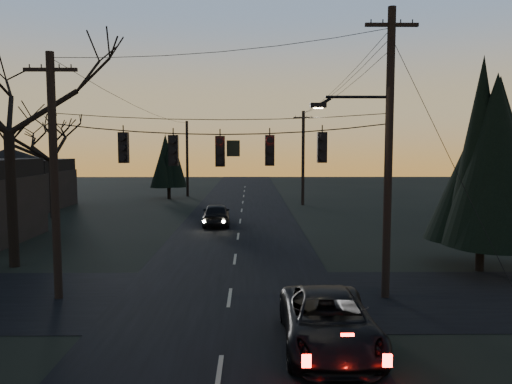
{
  "coord_description": "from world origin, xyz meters",
  "views": [
    {
      "loc": [
        0.74,
        -7.15,
        5.32
      ],
      "look_at": [
        0.92,
        8.78,
        3.86
      ],
      "focal_mm": 35.0,
      "sensor_mm": 36.0,
      "label": 1
    }
  ],
  "objects_px": {
    "utility_pole_right": "(385,297)",
    "utility_pole_far_r": "(303,205)",
    "utility_pole_far_l": "(188,196)",
    "bare_tree_left": "(6,78)",
    "evergreen_right": "(484,159)",
    "suv_near": "(329,322)",
    "sedan_oncoming_a": "(216,214)",
    "utility_pole_left": "(59,298)"
  },
  "relations": [
    {
      "from": "utility_pole_right",
      "to": "utility_pole_far_r",
      "type": "bearing_deg",
      "value": 90.0
    },
    {
      "from": "utility_pole_far_r",
      "to": "utility_pole_far_l",
      "type": "relative_size",
      "value": 1.06
    },
    {
      "from": "utility_pole_right",
      "to": "utility_pole_far_r",
      "type": "distance_m",
      "value": 28.0
    },
    {
      "from": "bare_tree_left",
      "to": "utility_pole_far_r",
      "type": "bearing_deg",
      "value": 56.81
    },
    {
      "from": "utility_pole_far_r",
      "to": "evergreen_right",
      "type": "bearing_deg",
      "value": -78.15
    },
    {
      "from": "suv_near",
      "to": "sedan_oncoming_a",
      "type": "distance_m",
      "value": 21.03
    },
    {
      "from": "utility_pole_right",
      "to": "utility_pole_far_l",
      "type": "xyz_separation_m",
      "value": [
        -11.5,
        36.0,
        0.0
      ]
    },
    {
      "from": "bare_tree_left",
      "to": "sedan_oncoming_a",
      "type": "bearing_deg",
      "value": 54.51
    },
    {
      "from": "evergreen_right",
      "to": "utility_pole_far_l",
      "type": "bearing_deg",
      "value": 117.23
    },
    {
      "from": "utility_pole_right",
      "to": "bare_tree_left",
      "type": "distance_m",
      "value": 17.96
    },
    {
      "from": "utility_pole_right",
      "to": "evergreen_right",
      "type": "distance_m",
      "value": 7.94
    },
    {
      "from": "utility_pole_left",
      "to": "suv_near",
      "type": "relative_size",
      "value": 1.65
    },
    {
      "from": "utility_pole_left",
      "to": "evergreen_right",
      "type": "height_order",
      "value": "evergreen_right"
    },
    {
      "from": "utility_pole_far_r",
      "to": "evergreen_right",
      "type": "relative_size",
      "value": 1.01
    },
    {
      "from": "utility_pole_far_r",
      "to": "sedan_oncoming_a",
      "type": "distance_m",
      "value": 13.81
    },
    {
      "from": "utility_pole_far_r",
      "to": "utility_pole_right",
      "type": "bearing_deg",
      "value": -90.0
    },
    {
      "from": "utility_pole_far_r",
      "to": "evergreen_right",
      "type": "xyz_separation_m",
      "value": [
        5.08,
        -24.22,
        4.79
      ]
    },
    {
      "from": "utility_pole_left",
      "to": "sedan_oncoming_a",
      "type": "distance_m",
      "value": 16.77
    },
    {
      "from": "bare_tree_left",
      "to": "evergreen_right",
      "type": "xyz_separation_m",
      "value": [
        20.33,
        -0.92,
        -3.46
      ]
    },
    {
      "from": "bare_tree_left",
      "to": "sedan_oncoming_a",
      "type": "height_order",
      "value": "bare_tree_left"
    },
    {
      "from": "utility_pole_right",
      "to": "utility_pole_left",
      "type": "distance_m",
      "value": 11.5
    },
    {
      "from": "utility_pole_right",
      "to": "suv_near",
      "type": "distance_m",
      "value": 5.22
    },
    {
      "from": "utility_pole_left",
      "to": "suv_near",
      "type": "distance_m",
      "value": 9.87
    },
    {
      "from": "utility_pole_far_r",
      "to": "utility_pole_far_l",
      "type": "bearing_deg",
      "value": 145.18
    },
    {
      "from": "utility_pole_left",
      "to": "utility_pole_far_l",
      "type": "bearing_deg",
      "value": 90.0
    },
    {
      "from": "evergreen_right",
      "to": "sedan_oncoming_a",
      "type": "relative_size",
      "value": 1.89
    },
    {
      "from": "utility_pole_right",
      "to": "utility_pole_far_r",
      "type": "relative_size",
      "value": 1.18
    },
    {
      "from": "sedan_oncoming_a",
      "to": "utility_pole_far_l",
      "type": "bearing_deg",
      "value": -80.46
    },
    {
      "from": "utility_pole_left",
      "to": "suv_near",
      "type": "height_order",
      "value": "utility_pole_left"
    },
    {
      "from": "utility_pole_far_l",
      "to": "suv_near",
      "type": "bearing_deg",
      "value": -77.72
    },
    {
      "from": "utility_pole_left",
      "to": "bare_tree_left",
      "type": "bearing_deg",
      "value": 128.57
    },
    {
      "from": "utility_pole_left",
      "to": "bare_tree_left",
      "type": "xyz_separation_m",
      "value": [
        -3.74,
        4.7,
        8.25
      ]
    },
    {
      "from": "utility_pole_right",
      "to": "utility_pole_far_r",
      "type": "height_order",
      "value": "utility_pole_right"
    },
    {
      "from": "utility_pole_right",
      "to": "utility_pole_far_l",
      "type": "bearing_deg",
      "value": 107.72
    },
    {
      "from": "utility_pole_left",
      "to": "evergreen_right",
      "type": "relative_size",
      "value": 1.01
    },
    {
      "from": "evergreen_right",
      "to": "sedan_oncoming_a",
      "type": "height_order",
      "value": "evergreen_right"
    },
    {
      "from": "bare_tree_left",
      "to": "utility_pole_right",
      "type": "bearing_deg",
      "value": -17.12
    },
    {
      "from": "utility_pole_far_r",
      "to": "sedan_oncoming_a",
      "type": "relative_size",
      "value": 1.92
    },
    {
      "from": "evergreen_right",
      "to": "bare_tree_left",
      "type": "bearing_deg",
      "value": 177.41
    },
    {
      "from": "utility_pole_right",
      "to": "suv_near",
      "type": "bearing_deg",
      "value": -121.51
    },
    {
      "from": "utility_pole_far_l",
      "to": "evergreen_right",
      "type": "relative_size",
      "value": 0.95
    },
    {
      "from": "sedan_oncoming_a",
      "to": "evergreen_right",
      "type": "bearing_deg",
      "value": 131.43
    }
  ]
}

